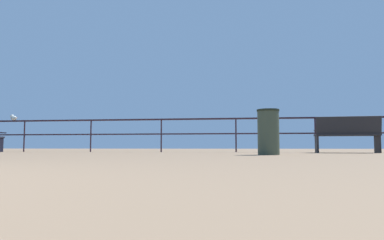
# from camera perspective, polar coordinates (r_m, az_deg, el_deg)

# --- Properties ---
(pier_railing) EXTENTS (18.18, 0.05, 1.02)m
(pier_railing) POSITION_cam_1_polar(r_m,az_deg,el_deg) (10.70, -5.04, -1.17)
(pier_railing) COLOR #2D1C25
(pier_railing) RESTS_ON ground_plane
(bench_near_left) EXTENTS (1.61, 0.77, 0.94)m
(bench_near_left) POSITION_cam_1_polar(r_m,az_deg,el_deg) (9.96, 24.03, -1.93)
(bench_near_left) COLOR black
(bench_near_left) RESTS_ON ground_plane
(seagull_on_rail) EXTENTS (0.39, 0.26, 0.19)m
(seagull_on_rail) POSITION_cam_1_polar(r_m,az_deg,el_deg) (12.78, -27.16, 0.34)
(seagull_on_rail) COLOR silver
(seagull_on_rail) RESTS_ON pier_railing
(trash_bin) EXTENTS (0.44, 0.44, 0.89)m
(trash_bin) POSITION_cam_1_polar(r_m,az_deg,el_deg) (6.97, 12.38, -1.92)
(trash_bin) COLOR #364130
(trash_bin) RESTS_ON ground_plane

